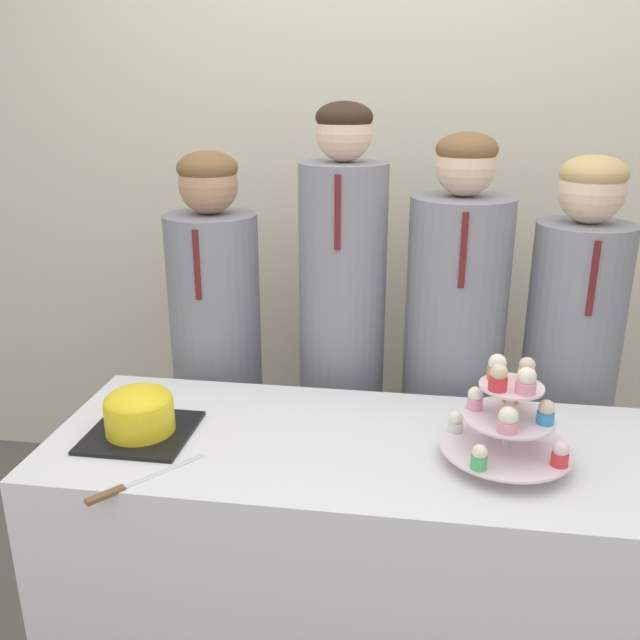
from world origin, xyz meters
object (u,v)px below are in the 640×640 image
at_px(round_cake, 139,413).
at_px(student_1, 342,363).
at_px(cake_knife, 128,486).
at_px(student_0, 218,376).
at_px(student_3, 565,396).
at_px(cupcake_stand, 509,415).
at_px(student_2, 451,384).

distance_m(round_cake, student_1, 0.75).
xyz_separation_m(round_cake, cake_knife, (0.07, -0.24, -0.06)).
height_order(round_cake, student_0, student_0).
distance_m(cake_knife, student_0, 0.84).
distance_m(student_0, student_3, 1.16).
distance_m(cupcake_stand, student_3, 0.68).
height_order(round_cake, cake_knife, round_cake).
xyz_separation_m(student_0, student_3, (1.16, -0.00, 0.01)).
xyz_separation_m(student_0, student_1, (0.43, 0.00, 0.08)).
height_order(cupcake_stand, student_2, student_2).
relative_size(cake_knife, student_0, 0.17).
xyz_separation_m(cupcake_stand, student_1, (-0.47, 0.59, -0.14)).
distance_m(cupcake_stand, student_0, 1.10).
bearing_deg(student_2, cupcake_stand, -79.85).
bearing_deg(student_1, cake_knife, -115.33).
xyz_separation_m(cake_knife, student_0, (-0.04, 0.83, -0.09)).
distance_m(cake_knife, student_1, 0.92).
distance_m(round_cake, student_3, 1.34).
bearing_deg(student_2, student_1, -180.00).
bearing_deg(cake_knife, student_3, -14.38).
relative_size(cupcake_stand, student_3, 0.22).
relative_size(student_1, student_2, 1.06).
bearing_deg(round_cake, student_1, 51.89).
bearing_deg(student_2, cake_knife, -132.41).
distance_m(round_cake, student_2, 1.02).
height_order(cake_knife, student_3, student_3).
xyz_separation_m(student_2, student_3, (0.37, -0.00, -0.02)).
bearing_deg(cake_knife, cupcake_stand, -35.39).
distance_m(student_1, student_2, 0.37).
bearing_deg(cupcake_stand, round_cake, 179.80).
xyz_separation_m(cupcake_stand, student_3, (0.26, 0.59, -0.21)).
xyz_separation_m(student_1, student_2, (0.37, 0.00, -0.05)).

